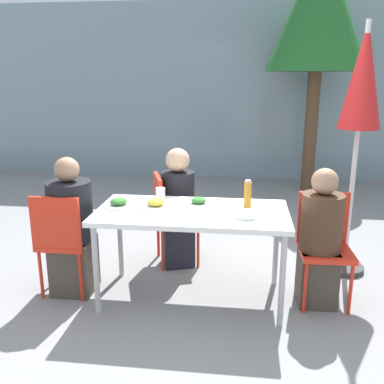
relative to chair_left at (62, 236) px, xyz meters
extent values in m
plane|color=gray|center=(1.06, 0.08, -0.52)|extent=(24.00, 24.00, 0.00)
cube|color=gray|center=(1.06, 4.57, 0.98)|extent=(10.00, 0.20, 3.00)
cube|color=white|center=(1.06, 0.08, 0.22)|extent=(1.51, 0.77, 0.04)
cylinder|color=#B7B7B7|center=(0.36, -0.25, -0.16)|extent=(0.04, 0.04, 0.72)
cylinder|color=#B7B7B7|center=(1.75, -0.25, -0.16)|extent=(0.04, 0.04, 0.72)
cylinder|color=#B7B7B7|center=(0.36, 0.40, -0.16)|extent=(0.04, 0.04, 0.72)
cylinder|color=#B7B7B7|center=(1.75, 0.40, -0.16)|extent=(0.04, 0.04, 0.72)
cube|color=red|center=(0.00, 0.08, -0.08)|extent=(0.40, 0.40, 0.04)
cube|color=red|center=(0.00, -0.10, 0.15)|extent=(0.40, 0.04, 0.42)
cylinder|color=red|center=(-0.17, 0.25, -0.31)|extent=(0.03, 0.03, 0.42)
cylinder|color=red|center=(0.17, 0.25, -0.31)|extent=(0.03, 0.03, 0.42)
cylinder|color=red|center=(-0.17, -0.09, -0.31)|extent=(0.03, 0.03, 0.42)
cylinder|color=red|center=(0.17, -0.09, -0.31)|extent=(0.03, 0.03, 0.42)
cube|color=#473D33|center=(0.05, 0.08, -0.29)|extent=(0.33, 0.33, 0.46)
cylinder|color=black|center=(0.05, 0.08, 0.19)|extent=(0.37, 0.37, 0.50)
sphere|color=#9E7556|center=(0.05, 0.08, 0.54)|extent=(0.20, 0.20, 0.20)
cube|color=red|center=(2.11, 0.12, -0.08)|extent=(0.41, 0.41, 0.04)
cube|color=red|center=(2.10, 0.30, 0.15)|extent=(0.40, 0.05, 0.42)
cylinder|color=red|center=(2.29, -0.05, -0.31)|extent=(0.03, 0.03, 0.42)
cylinder|color=red|center=(1.95, -0.06, -0.31)|extent=(0.03, 0.03, 0.42)
cylinder|color=red|center=(2.27, 0.29, -0.31)|extent=(0.03, 0.03, 0.42)
cylinder|color=red|center=(1.93, 0.28, -0.31)|extent=(0.03, 0.03, 0.42)
cube|color=#473D33|center=(2.06, 0.11, -0.29)|extent=(0.30, 0.30, 0.46)
cylinder|color=#472D1E|center=(2.06, 0.11, 0.17)|extent=(0.32, 0.32, 0.45)
sphere|color=#9E7556|center=(2.06, 0.11, 0.49)|extent=(0.20, 0.20, 0.20)
cube|color=red|center=(0.83, 0.76, -0.08)|extent=(0.50, 0.50, 0.04)
cube|color=red|center=(0.66, 0.70, 0.15)|extent=(0.16, 0.39, 0.42)
cylinder|color=red|center=(0.94, 0.98, -0.31)|extent=(0.03, 0.03, 0.42)
cylinder|color=red|center=(1.04, 0.65, -0.31)|extent=(0.03, 0.03, 0.42)
cylinder|color=red|center=(0.62, 0.87, -0.31)|extent=(0.03, 0.03, 0.42)
cylinder|color=red|center=(0.72, 0.55, -0.31)|extent=(0.03, 0.03, 0.42)
cube|color=black|center=(0.85, 0.71, -0.29)|extent=(0.35, 0.35, 0.46)
cylinder|color=black|center=(0.85, 0.71, 0.17)|extent=(0.31, 0.31, 0.46)
sphere|color=tan|center=(0.85, 0.71, 0.51)|extent=(0.22, 0.22, 0.22)
cylinder|color=#333333|center=(2.43, 0.76, -0.50)|extent=(0.36, 0.36, 0.05)
cylinder|color=#BCBCBC|center=(2.43, 0.76, 0.59)|extent=(0.04, 0.04, 2.23)
cone|color=red|center=(2.43, 0.76, 1.26)|extent=(0.36, 0.36, 0.89)
cylinder|color=white|center=(0.45, 0.11, 0.25)|extent=(0.25, 0.25, 0.01)
ellipsoid|color=#33702D|center=(0.45, 0.11, 0.28)|extent=(0.14, 0.14, 0.06)
cylinder|color=white|center=(0.76, 0.13, 0.25)|extent=(0.26, 0.26, 0.01)
ellipsoid|color=gold|center=(0.76, 0.13, 0.28)|extent=(0.14, 0.14, 0.06)
cylinder|color=white|center=(1.09, 0.23, 0.25)|extent=(0.23, 0.23, 0.01)
ellipsoid|color=#33702D|center=(1.09, 0.23, 0.28)|extent=(0.12, 0.12, 0.05)
cylinder|color=#B7751E|center=(1.49, 0.21, 0.34)|extent=(0.06, 0.06, 0.21)
cylinder|color=white|center=(1.49, 0.21, 0.46)|extent=(0.04, 0.04, 0.02)
cylinder|color=silver|center=(0.74, 0.40, 0.28)|extent=(0.08, 0.08, 0.09)
cylinder|color=white|center=(1.48, -0.05, 0.26)|extent=(0.16, 0.16, 0.05)
cylinder|color=brown|center=(2.48, 3.76, 0.40)|extent=(0.20, 0.20, 1.85)
cone|color=#236628|center=(2.48, 3.76, 2.24)|extent=(1.51, 1.51, 1.83)
camera|label=1|loc=(1.44, -3.11, 1.27)|focal=40.00mm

